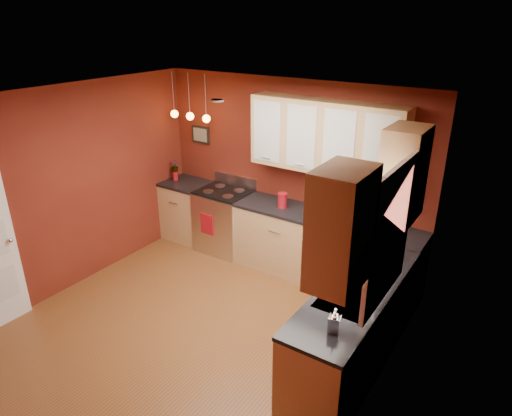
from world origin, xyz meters
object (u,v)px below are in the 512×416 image
Objects in this scene: sink at (351,299)px; red_canister at (282,200)px; gas_range at (225,220)px; soap_pump at (335,320)px; coffee_maker at (382,218)px.

red_canister is at bearing 137.55° from sink.
red_canister reaches higher than gas_range.
red_canister is (-1.61, 1.47, 0.13)m from sink.
red_canister is 2.63m from soap_pump.
gas_range is at bearing 150.22° from sink.
coffee_maker is (2.34, 0.09, 0.58)m from gas_range.
red_canister is at bearing -174.40° from coffee_maker.
gas_range is 2.41m from coffee_maker.
soap_pump is (1.68, -2.02, 0.00)m from red_canister.
red_canister is at bearing -1.65° from gas_range.
coffee_maker is (1.32, 0.12, 0.02)m from red_canister.
sink is at bearing -79.63° from coffee_maker.
red_canister is 0.77× the size of coffee_maker.
red_canister is 0.95× the size of soap_pump.
soap_pump is at bearing -82.44° from sink.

